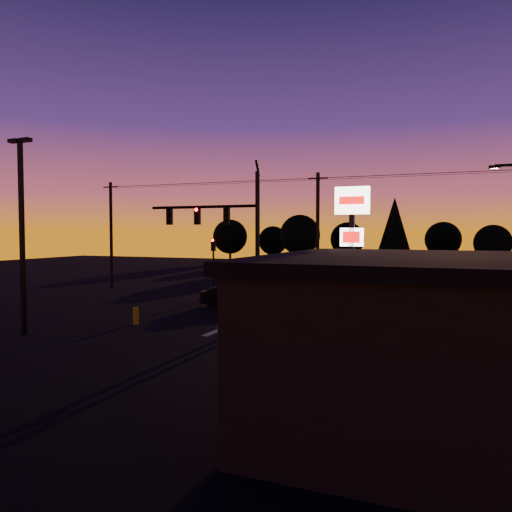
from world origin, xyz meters
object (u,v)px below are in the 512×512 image
at_px(parking_lot_light, 22,222).
at_px(car_right, 395,304).
at_px(traffic_signal_mast, 230,230).
at_px(secondary_signal, 213,259).
at_px(car_mid, 233,297).
at_px(suv_parked, 388,353).
at_px(pylon_sign, 352,230).
at_px(bollard, 136,316).

height_order(parking_lot_light, car_right, parking_lot_light).
relative_size(traffic_signal_mast, secondary_signal, 1.97).
relative_size(secondary_signal, car_mid, 1.04).
xyz_separation_m(parking_lot_light, suv_parked, (16.65, 0.36, -4.65)).
bearing_deg(car_right, parking_lot_light, -36.42).
bearing_deg(parking_lot_light, traffic_signal_mast, 43.37).
distance_m(car_right, suv_parked, 11.60).
relative_size(pylon_sign, car_right, 1.46).
distance_m(pylon_sign, car_mid, 12.02).
relative_size(parking_lot_light, car_right, 1.97).
bearing_deg(pylon_sign, secondary_signal, 140.23).
relative_size(bollard, suv_parked, 0.20).
bearing_deg(parking_lot_light, secondary_signal, 80.21).
relative_size(parking_lot_light, car_mid, 2.18).
xyz_separation_m(pylon_sign, car_mid, (-8.96, 6.82, -4.22)).
height_order(traffic_signal_mast, car_mid, traffic_signal_mast).
relative_size(pylon_sign, car_mid, 1.62).
distance_m(traffic_signal_mast, car_mid, 6.34).
bearing_deg(bollard, traffic_signal_mast, 34.12).
xyz_separation_m(traffic_signal_mast, bollard, (-4.13, -2.80, -4.49)).
bearing_deg(secondary_signal, traffic_signal_mast, -56.81).
distance_m(secondary_signal, car_right, 13.41).
height_order(car_mid, car_right, car_mid).
relative_size(car_right, suv_parked, 1.05).
xyz_separation_m(traffic_signal_mast, secondary_signal, (-4.90, 7.49, -2.07)).
bearing_deg(traffic_signal_mast, parking_lot_light, -136.63).
height_order(bollard, car_right, car_right).
height_order(parking_lot_light, pylon_sign, parking_lot_light).
distance_m(parking_lot_light, suv_parked, 17.29).
bearing_deg(parking_lot_light, bollard, 52.05).
bearing_deg(bollard, pylon_sign, 1.55).
bearing_deg(pylon_sign, traffic_signal_mast, 160.64).
bearing_deg(suv_parked, car_right, 106.49).
height_order(secondary_signal, car_right, secondary_signal).
distance_m(car_mid, suv_parked, 15.60).
relative_size(bollard, car_right, 0.19).
relative_size(secondary_signal, bollard, 4.88).
height_order(pylon_sign, car_mid, pylon_sign).
distance_m(traffic_signal_mast, bollard, 6.71).
distance_m(traffic_signal_mast, suv_parked, 12.17).
bearing_deg(traffic_signal_mast, bollard, -145.88).
distance_m(secondary_signal, suv_parked, 20.12).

